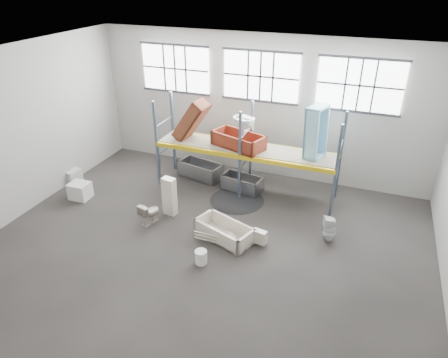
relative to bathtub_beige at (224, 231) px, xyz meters
The scene contains 33 objects.
floor 0.74m from the bathtub_beige, 121.33° to the right, with size 12.00×10.00×0.10m, color #48423E.
ceiling 4.85m from the bathtub_beige, 121.33° to the right, with size 12.00×10.00×0.10m, color silver.
wall_back 5.02m from the bathtub_beige, 94.53° to the left, with size 12.00×0.10×5.00m, color #B1ADA4.
wall_front 6.08m from the bathtub_beige, 93.60° to the right, with size 12.00×0.10×5.00m, color #AEAAA1.
wall_left 6.81m from the bathtub_beige, behind, with size 0.10×10.00×5.00m, color #BCB8AF.
window_left 6.55m from the bathtub_beige, 129.20° to the left, with size 2.60×0.04×1.60m, color white.
window_mid 5.51m from the bathtub_beige, 94.65° to the left, with size 2.60×0.04×1.60m, color white.
window_right 6.19m from the bathtub_beige, 56.86° to the left, with size 2.60×0.04×1.60m, color white.
rack_upright_la 4.27m from the bathtub_beige, 145.35° to the left, with size 0.08×0.08×3.00m, color slate.
rack_upright_lb 5.02m from the bathtub_beige, 133.63° to the left, with size 0.08×0.08×3.00m, color slate.
rack_upright_ma 2.66m from the bathtub_beige, 98.69° to the left, with size 0.08×0.08×3.00m, color slate.
rack_upright_mb 3.75m from the bathtub_beige, 95.75° to the left, with size 0.08×0.08×3.00m, color slate.
rack_upright_ra 3.74m from the bathtub_beige, 41.22° to the left, with size 0.08×0.08×3.00m, color slate.
rack_upright_rb 4.58m from the bathtub_beige, 53.05° to the left, with size 0.08×0.08×3.00m, color slate.
rack_beam_front 2.66m from the bathtub_beige, 98.69° to the left, with size 6.00×0.10×0.14m, color yellow.
rack_beam_back 3.75m from the bathtub_beige, 95.75° to the left, with size 6.00×0.10×0.14m, color yellow.
shelf_deck 3.23m from the bathtub_beige, 96.92° to the left, with size 5.90×1.10×0.03m, color gray.
wet_patch 2.16m from the bathtub_beige, 99.49° to the left, with size 1.80×1.80×0.00m, color black.
bathtub_beige is the anchor object (origin of this frame).
cistern_spare 1.02m from the bathtub_beige, ahead, with size 0.41×0.20×0.39m, color beige.
sink_in_tub 0.21m from the bathtub_beige, 36.51° to the right, with size 0.40×0.40×0.14m, color beige.
toilet_beige 2.39m from the bathtub_beige, behind, with size 0.38×0.67×0.68m, color beige.
cistern_tall 2.17m from the bathtub_beige, 162.86° to the left, with size 0.40×0.26×1.24m, color #F5E6CC.
toilet_white 2.95m from the bathtub_beige, 18.95° to the left, with size 0.35×0.36×0.78m, color white.
steel_tub_left 3.88m from the bathtub_beige, 123.77° to the left, with size 1.57×0.73×0.58m, color #A6A7AC, non-canonical shape.
steel_tub_right 2.91m from the bathtub_beige, 98.83° to the left, with size 1.37×0.64×0.50m, color #A8AAB0, non-canonical shape.
rust_tub_flat 3.32m from the bathtub_beige, 101.78° to the left, with size 1.73×0.81×0.49m, color brown, non-canonical shape.
rust_tub_tilted 4.21m from the bathtub_beige, 128.33° to the left, with size 1.54×0.72×0.43m, color brown, non-canonical shape.
sink_on_shelf 3.32m from the bathtub_beige, 97.84° to the left, with size 0.71×0.55×0.63m, color silver.
blue_tub_upright 4.14m from the bathtub_beige, 58.42° to the left, with size 1.64×0.77×0.46m, color #90D2E8, non-canonical shape.
bucket 1.23m from the bathtub_beige, 98.56° to the right, with size 0.32×0.32×0.38m, color white.
carton_near 5.30m from the bathtub_beige, behind, with size 0.64×0.55×0.55m, color white.
carton_far 6.48m from the bathtub_beige, 168.59° to the left, with size 0.53×0.53×0.45m, color silver.
Camera 1 is at (3.71, -8.18, 6.92)m, focal length 32.39 mm.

